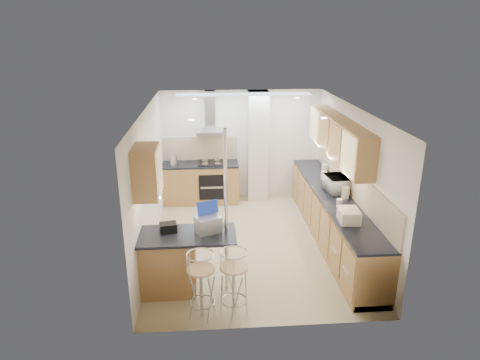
{
  "coord_description": "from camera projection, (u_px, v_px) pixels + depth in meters",
  "views": [
    {
      "loc": [
        -0.76,
        -7.09,
        3.76
      ],
      "look_at": [
        -0.2,
        0.2,
        1.17
      ],
      "focal_mm": 32.0,
      "sensor_mm": 36.0,
      "label": 1
    }
  ],
  "objects": [
    {
      "name": "right_counter",
      "position": [
        332.0,
        217.0,
        7.93
      ],
      "size": [
        0.63,
        4.4,
        0.92
      ],
      "color": "#9D6B3E",
      "rests_on": "ground"
    },
    {
      "name": "microwave",
      "position": [
        336.0,
        184.0,
        7.86
      ],
      "size": [
        0.41,
        0.57,
        0.3
      ],
      "primitive_type": "imported",
      "rotation": [
        0.0,
        0.0,
        1.67
      ],
      "color": "silver",
      "rests_on": "right_counter"
    },
    {
      "name": "jar_a",
      "position": [
        324.0,
        175.0,
        8.54
      ],
      "size": [
        0.16,
        0.16,
        0.16
      ],
      "primitive_type": "cylinder",
      "rotation": [
        0.0,
        0.0,
        -0.41
      ],
      "color": "silver",
      "rests_on": "right_counter"
    },
    {
      "name": "bread_bin",
      "position": [
        349.0,
        216.0,
        6.65
      ],
      "size": [
        0.33,
        0.41,
        0.2
      ],
      "primitive_type": "cube",
      "rotation": [
        0.0,
        0.0,
        -0.08
      ],
      "color": "silver",
      "rests_on": "right_counter"
    },
    {
      "name": "ground",
      "position": [
        251.0,
        242.0,
        7.98
      ],
      "size": [
        4.8,
        4.8,
        0.0
      ],
      "primitive_type": "plane",
      "color": "tan",
      "rests_on": "ground"
    },
    {
      "name": "peninsula",
      "position": [
        187.0,
        262.0,
        6.37
      ],
      "size": [
        1.47,
        0.72,
        0.94
      ],
      "color": "#9D6B3E",
      "rests_on": "ground"
    },
    {
      "name": "jar_c",
      "position": [
        345.0,
        193.0,
        7.57
      ],
      "size": [
        0.18,
        0.18,
        0.21
      ],
      "primitive_type": "cylinder",
      "rotation": [
        0.0,
        0.0,
        -0.36
      ],
      "color": "#B4A890",
      "rests_on": "right_counter"
    },
    {
      "name": "back_counter",
      "position": [
        201.0,
        183.0,
        9.73
      ],
      "size": [
        1.7,
        0.63,
        0.92
      ],
      "color": "#9D6B3E",
      "rests_on": "ground"
    },
    {
      "name": "kettle",
      "position": [
        174.0,
        160.0,
        9.37
      ],
      "size": [
        0.16,
        0.16,
        0.24
      ],
      "primitive_type": "cylinder",
      "color": "#B0B3B5",
      "rests_on": "back_counter"
    },
    {
      "name": "bag",
      "position": [
        168.0,
        227.0,
        6.28
      ],
      "size": [
        0.27,
        0.22,
        0.13
      ],
      "primitive_type": "cube",
      "rotation": [
        0.0,
        0.0,
        0.18
      ],
      "color": "black",
      "rests_on": "peninsula"
    },
    {
      "name": "jar_b",
      "position": [
        324.0,
        168.0,
        9.02
      ],
      "size": [
        0.15,
        0.15,
        0.15
      ],
      "primitive_type": "cylinder",
      "rotation": [
        0.0,
        0.0,
        0.42
      ],
      "color": "silver",
      "rests_on": "right_counter"
    },
    {
      "name": "laptop",
      "position": [
        208.0,
        224.0,
        6.26
      ],
      "size": [
        0.42,
        0.38,
        0.24
      ],
      "primitive_type": "cube",
      "rotation": [
        0.0,
        0.0,
        0.42
      ],
      "color": "#AAADB2",
      "rests_on": "peninsula"
    },
    {
      "name": "bar_stool_end",
      "position": [
        234.0,
        283.0,
        5.81
      ],
      "size": [
        0.57,
        0.57,
        0.99
      ],
      "primitive_type": null,
      "rotation": [
        0.0,
        0.0,
        0.91
      ],
      "color": "tan",
      "rests_on": "ground"
    },
    {
      "name": "jar_d",
      "position": [
        339.0,
        203.0,
        7.23
      ],
      "size": [
        0.13,
        0.13,
        0.13
      ],
      "primitive_type": "cylinder",
      "rotation": [
        0.0,
        0.0,
        0.37
      ],
      "color": "silver",
      "rests_on": "right_counter"
    },
    {
      "name": "bar_stool_near",
      "position": [
        201.0,
        285.0,
        5.77
      ],
      "size": [
        0.4,
        0.4,
        0.98
      ],
      "primitive_type": null,
      "rotation": [
        0.0,
        0.0,
        -0.01
      ],
      "color": "tan",
      "rests_on": "ground"
    },
    {
      "name": "room_shell",
      "position": [
        268.0,
        157.0,
        7.84
      ],
      "size": [
        3.64,
        4.84,
        2.51
      ],
      "color": "white",
      "rests_on": "ground"
    }
  ]
}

